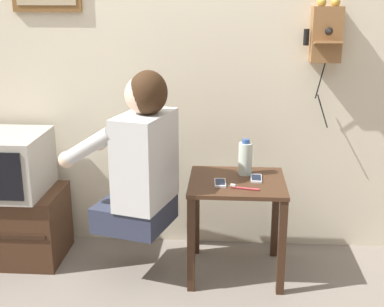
# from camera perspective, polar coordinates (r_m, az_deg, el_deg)

# --- Properties ---
(wall_back) EXTENTS (6.80, 0.05, 2.55)m
(wall_back) POSITION_cam_1_polar(r_m,az_deg,el_deg) (3.18, -1.30, 12.10)
(wall_back) COLOR beige
(wall_back) RESTS_ON ground_plane
(side_table) EXTENTS (0.52, 0.48, 0.55)m
(side_table) POSITION_cam_1_polar(r_m,az_deg,el_deg) (2.96, 4.78, -5.00)
(side_table) COLOR #422819
(side_table) RESTS_ON ground_plane
(person) EXTENTS (0.61, 0.53, 0.86)m
(person) POSITION_cam_1_polar(r_m,az_deg,el_deg) (2.84, -5.53, -0.49)
(person) COLOR #2D3347
(person) RESTS_ON ground_plane
(tv_stand) EXTENTS (0.57, 0.42, 0.42)m
(tv_stand) POSITION_cam_1_polar(r_m,az_deg,el_deg) (3.38, -18.30, -7.19)
(tv_stand) COLOR #422819
(tv_stand) RESTS_ON ground_plane
(television) EXTENTS (0.47, 0.46, 0.35)m
(television) POSITION_cam_1_polar(r_m,az_deg,el_deg) (3.25, -19.43, -1.00)
(television) COLOR #ADA89E
(television) RESTS_ON tv_stand
(wall_phone_antique) EXTENTS (0.21, 0.18, 0.72)m
(wall_phone_antique) POSITION_cam_1_polar(r_m,az_deg,el_deg) (3.12, 14.11, 12.31)
(wall_phone_antique) COLOR olive
(cell_phone_held) EXTENTS (0.07, 0.13, 0.01)m
(cell_phone_held) POSITION_cam_1_polar(r_m,az_deg,el_deg) (2.86, 3.02, -3.14)
(cell_phone_held) COLOR silver
(cell_phone_held) RESTS_ON side_table
(cell_phone_spare) EXTENTS (0.06, 0.13, 0.01)m
(cell_phone_spare) POSITION_cam_1_polar(r_m,az_deg,el_deg) (2.95, 6.87, -2.65)
(cell_phone_spare) COLOR silver
(cell_phone_spare) RESTS_ON side_table
(water_bottle) EXTENTS (0.08, 0.08, 0.20)m
(water_bottle) POSITION_cam_1_polar(r_m,az_deg,el_deg) (3.00, 5.71, -0.50)
(water_bottle) COLOR silver
(water_bottle) RESTS_ON side_table
(toothbrush) EXTENTS (0.15, 0.04, 0.02)m
(toothbrush) POSITION_cam_1_polar(r_m,az_deg,el_deg) (2.80, 5.42, -3.65)
(toothbrush) COLOR #D83F4C
(toothbrush) RESTS_ON side_table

